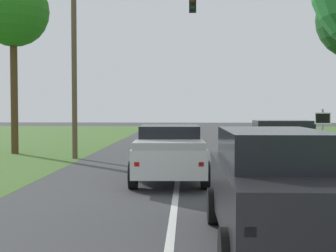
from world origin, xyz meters
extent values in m
plane|color=#424244|center=(0.00, 9.26, 0.00)|extent=(120.00, 120.00, 0.00)
cube|color=black|center=(1.76, 4.66, 0.86)|extent=(1.89, 4.77, 1.01)
cube|color=black|center=(1.76, 4.90, 1.66)|extent=(1.66, 2.96, 0.58)
cube|color=red|center=(1.01, 2.31, 0.91)|extent=(0.14, 0.06, 0.12)
cylinder|color=black|center=(0.82, 6.13, 0.36)|extent=(0.23, 0.72, 0.72)
cylinder|color=black|center=(2.69, 6.15, 0.36)|extent=(0.23, 0.72, 0.72)
cube|color=silver|center=(-0.26, 11.61, 0.80)|extent=(2.25, 5.47, 0.80)
cube|color=black|center=(-0.26, 11.34, 1.49)|extent=(1.89, 2.11, 0.57)
cube|color=#B8B8B8|center=(-0.21, 9.94, 1.30)|extent=(2.04, 2.12, 0.20)
cube|color=red|center=(-1.03, 8.91, 0.84)|extent=(0.14, 0.06, 0.12)
cube|color=red|center=(0.67, 8.97, 0.84)|extent=(0.14, 0.06, 0.12)
cylinder|color=black|center=(-1.36, 13.26, 0.40)|extent=(0.27, 0.81, 0.80)
cylinder|color=black|center=(0.72, 13.32, 0.40)|extent=(0.27, 0.81, 0.80)
cylinder|color=black|center=(-1.25, 9.90, 0.40)|extent=(0.27, 0.81, 0.80)
cylinder|color=black|center=(0.83, 9.97, 0.40)|extent=(0.27, 0.81, 0.80)
cylinder|color=brown|center=(-4.87, 17.49, 4.13)|extent=(0.24, 0.24, 8.25)
cube|color=black|center=(0.55, 17.49, 7.10)|extent=(0.32, 0.28, 0.90)
sphere|color=black|center=(0.55, 17.34, 7.10)|extent=(0.22, 0.22, 0.22)
sphere|color=black|center=(0.55, 17.34, 6.80)|extent=(0.22, 0.22, 0.22)
cylinder|color=gray|center=(5.45, 14.36, 1.15)|extent=(0.08, 0.08, 2.29)
cube|color=white|center=(5.45, 14.33, 1.94)|extent=(0.60, 0.03, 0.44)
cube|color=black|center=(5.45, 14.31, 1.94)|extent=(0.52, 0.01, 0.36)
cube|color=silver|center=(4.51, 17.90, 0.76)|extent=(4.27, 1.93, 0.84)
cube|color=black|center=(4.72, 17.91, 1.47)|extent=(2.57, 1.68, 0.58)
cube|color=red|center=(2.41, 18.64, 0.80)|extent=(0.06, 0.14, 0.12)
cube|color=red|center=(2.43, 17.11, 0.80)|extent=(0.06, 0.14, 0.12)
cylinder|color=black|center=(5.81, 18.85, 0.34)|extent=(0.68, 0.23, 0.68)
cylinder|color=black|center=(5.84, 16.99, 0.34)|extent=(0.68, 0.23, 0.68)
cylinder|color=black|center=(3.18, 18.81, 0.34)|extent=(0.68, 0.23, 0.68)
cylinder|color=black|center=(3.21, 16.95, 0.34)|extent=(0.68, 0.23, 0.68)
cylinder|color=#4C351E|center=(-8.50, 19.57, 2.95)|extent=(0.36, 0.36, 5.91)
sphere|color=#26701C|center=(-8.50, 19.57, 7.26)|extent=(3.59, 3.59, 3.59)
camera|label=1|loc=(0.28, -2.75, 2.32)|focal=47.50mm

